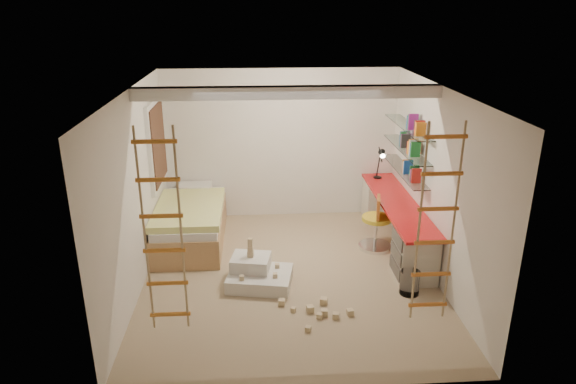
{
  "coord_description": "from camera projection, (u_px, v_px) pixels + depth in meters",
  "views": [
    {
      "loc": [
        -0.44,
        -6.33,
        3.62
      ],
      "look_at": [
        0.0,
        0.3,
        1.15
      ],
      "focal_mm": 32.0,
      "sensor_mm": 36.0,
      "label": 1
    }
  ],
  "objects": [
    {
      "name": "waste_bin",
      "position": [
        410.0,
        283.0,
        6.72
      ],
      "size": [
        0.26,
        0.26,
        0.32
      ],
      "primitive_type": "cylinder",
      "color": "white",
      "rests_on": "floor"
    },
    {
      "name": "window_frame",
      "position": [
        156.0,
        144.0,
        7.94
      ],
      "size": [
        0.06,
        1.15,
        1.35
      ],
      "primitive_type": "cube",
      "color": "white",
      "rests_on": "wall_left"
    },
    {
      "name": "play_platform",
      "position": [
        257.0,
        274.0,
        6.96
      ],
      "size": [
        0.94,
        0.79,
        0.37
      ],
      "color": "silver",
      "rests_on": "floor"
    },
    {
      "name": "shelves",
      "position": [
        406.0,
        149.0,
        7.86
      ],
      "size": [
        0.25,
        1.8,
        0.71
      ],
      "color": "white",
      "rests_on": "wall_right"
    },
    {
      "name": "bed",
      "position": [
        191.0,
        222.0,
        8.14
      ],
      "size": [
        1.02,
        2.0,
        0.69
      ],
      "color": "#AD7F51",
      "rests_on": "floor"
    },
    {
      "name": "desk",
      "position": [
        396.0,
        222.0,
        7.98
      ],
      "size": [
        0.56,
        2.8,
        0.75
      ],
      "color": "red",
      "rests_on": "floor"
    },
    {
      "name": "rope_ladder_left",
      "position": [
        163.0,
        233.0,
        4.96
      ],
      "size": [
        0.41,
        0.04,
        2.13
      ],
      "primitive_type": null,
      "color": "orange",
      "rests_on": "ceiling"
    },
    {
      "name": "rope_ladder_right",
      "position": [
        436.0,
        226.0,
        5.12
      ],
      "size": [
        0.41,
        0.04,
        2.13
      ],
      "primitive_type": null,
      "color": "orange",
      "rests_on": "ceiling"
    },
    {
      "name": "books",
      "position": [
        407.0,
        142.0,
        7.82
      ],
      "size": [
        0.14,
        0.7,
        0.92
      ],
      "color": "red",
      "rests_on": "shelves"
    },
    {
      "name": "ceiling_beam",
      "position": [
        288.0,
        92.0,
        6.61
      ],
      "size": [
        4.0,
        0.18,
        0.16
      ],
      "primitive_type": "cube",
      "color": "white",
      "rests_on": "ceiling"
    },
    {
      "name": "toy_blocks",
      "position": [
        291.0,
        289.0,
        6.54
      ],
      "size": [
        1.4,
        1.29,
        0.64
      ],
      "color": "#CCB284",
      "rests_on": "floor"
    },
    {
      "name": "swivel_chair",
      "position": [
        376.0,
        229.0,
        7.92
      ],
      "size": [
        0.61,
        0.61,
        0.86
      ],
      "color": "gold",
      "rests_on": "floor"
    },
    {
      "name": "floor",
      "position": [
        289.0,
        276.0,
        7.2
      ],
      "size": [
        4.5,
        4.5,
        0.0
      ],
      "primitive_type": "plane",
      "color": "tan",
      "rests_on": "ground"
    },
    {
      "name": "task_lamp",
      "position": [
        381.0,
        159.0,
        8.62
      ],
      "size": [
        0.14,
        0.36,
        0.57
      ],
      "color": "black",
      "rests_on": "desk"
    },
    {
      "name": "window_blind",
      "position": [
        159.0,
        144.0,
        7.95
      ],
      "size": [
        0.02,
        1.0,
        1.2
      ],
      "primitive_type": "cube",
      "color": "#4C2D1E",
      "rests_on": "window_frame"
    }
  ]
}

